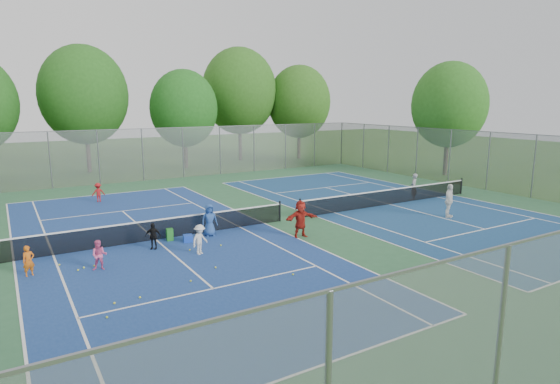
{
  "coord_description": "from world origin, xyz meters",
  "views": [
    {
      "loc": [
        -12.54,
        -19.82,
        6.02
      ],
      "look_at": [
        0.0,
        1.0,
        1.3
      ],
      "focal_mm": 30.0,
      "sensor_mm": 36.0,
      "label": 1
    }
  ],
  "objects_px": {
    "net_left": "(155,230)",
    "net_right": "(390,197)",
    "ball_crate": "(188,239)",
    "ball_hopper": "(170,235)",
    "instructor": "(414,187)"
  },
  "relations": [
    {
      "from": "ball_hopper",
      "to": "net_right",
      "type": "bearing_deg",
      "value": 1.73
    },
    {
      "from": "net_right",
      "to": "instructor",
      "type": "bearing_deg",
      "value": 6.11
    },
    {
      "from": "net_right",
      "to": "ball_crate",
      "type": "bearing_deg",
      "value": -175.55
    },
    {
      "from": "net_left",
      "to": "net_right",
      "type": "distance_m",
      "value": 14.0
    },
    {
      "from": "ball_crate",
      "to": "instructor",
      "type": "xyz_separation_m",
      "value": [
        15.06,
        1.24,
        0.67
      ]
    },
    {
      "from": "ball_hopper",
      "to": "instructor",
      "type": "bearing_deg",
      "value": 2.34
    },
    {
      "from": "net_right",
      "to": "ball_hopper",
      "type": "distance_m",
      "value": 13.5
    },
    {
      "from": "net_right",
      "to": "instructor",
      "type": "distance_m",
      "value": 2.23
    },
    {
      "from": "ball_crate",
      "to": "instructor",
      "type": "relative_size",
      "value": 0.23
    },
    {
      "from": "ball_crate",
      "to": "ball_hopper",
      "type": "relative_size",
      "value": 0.69
    },
    {
      "from": "ball_crate",
      "to": "ball_hopper",
      "type": "distance_m",
      "value": 0.86
    },
    {
      "from": "net_left",
      "to": "net_right",
      "type": "bearing_deg",
      "value": 0.0
    },
    {
      "from": "net_left",
      "to": "ball_hopper",
      "type": "relative_size",
      "value": 23.56
    },
    {
      "from": "net_right",
      "to": "ball_hopper",
      "type": "relative_size",
      "value": 23.56
    },
    {
      "from": "net_right",
      "to": "instructor",
      "type": "relative_size",
      "value": 7.75
    }
  ]
}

